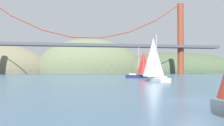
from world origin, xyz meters
name	(u,v)px	position (x,y,z in m)	size (l,w,h in m)	color
ground_plane	(192,101)	(0.00, 0.00, 0.00)	(360.00, 360.00, 0.00)	#385670
headland_center	(89,73)	(5.00, 135.00, 0.00)	(63.11, 44.00, 39.88)	#5B6647
headland_right	(178,73)	(60.00, 135.00, 0.00)	(87.89, 44.00, 25.21)	#425138
suspension_bridge	(87,42)	(0.00, 95.00, 14.08)	(122.21, 6.00, 32.68)	brown
sailboat_white_mainsail	(154,59)	(8.14, 32.06, 4.52)	(4.76, 7.81, 9.28)	white
sailboat_red_spinnaker	(143,64)	(11.17, 49.57, 3.76)	(6.95, 4.64, 8.37)	#191E4C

